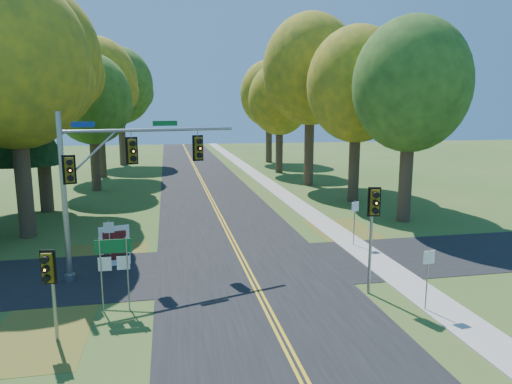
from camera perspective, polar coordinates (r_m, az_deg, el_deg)
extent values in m
plane|color=#2F551E|center=(19.27, -0.29, -11.27)|extent=(160.00, 160.00, 0.00)
cube|color=black|center=(19.27, -0.29, -11.25)|extent=(8.00, 160.00, 0.02)
cube|color=black|center=(21.11, -1.32, -9.30)|extent=(60.00, 6.00, 0.02)
cube|color=gold|center=(19.24, -0.59, -11.22)|extent=(0.10, 160.00, 0.01)
cube|color=gold|center=(19.28, 0.00, -11.18)|extent=(0.10, 160.00, 0.01)
cube|color=#9E998E|center=(21.23, 16.62, -9.56)|extent=(1.60, 160.00, 0.06)
cube|color=brown|center=(22.96, -18.59, -8.23)|extent=(4.00, 6.00, 0.00)
cube|color=brown|center=(26.65, 11.80, -5.36)|extent=(3.50, 8.00, 0.00)
cube|color=brown|center=(16.75, -25.26, -15.71)|extent=(3.00, 5.00, 0.00)
cylinder|color=#38281C|center=(28.28, -27.08, 1.60)|extent=(0.86, 0.86, 6.75)
ellipsoid|color=gold|center=(28.16, -28.12, 14.11)|extent=(8.00, 8.00, 9.20)
sphere|color=gold|center=(28.86, -24.18, 12.69)|extent=(4.80, 4.80, 4.80)
cylinder|color=#38281C|center=(30.48, 18.21, 2.11)|extent=(0.83, 0.83, 6.08)
ellipsoid|color=#4D7F27|center=(30.26, 18.81, 12.58)|extent=(7.20, 7.20, 8.28)
sphere|color=#4D7F27|center=(31.89, 20.05, 11.06)|extent=(4.32, 4.32, 4.32)
sphere|color=#4D7F27|center=(29.07, 17.39, 14.20)|extent=(3.96, 3.96, 3.96)
cylinder|color=#38281C|center=(35.02, -25.03, 3.76)|extent=(0.89, 0.89, 7.42)
ellipsoid|color=gold|center=(35.03, -25.88, 14.74)|extent=(8.60, 8.60, 9.89)
sphere|color=gold|center=(35.84, -22.51, 13.47)|extent=(5.16, 5.16, 5.16)
sphere|color=gold|center=(34.70, -28.86, 15.99)|extent=(4.73, 4.73, 4.73)
cylinder|color=#38281C|center=(36.26, 12.17, 3.78)|extent=(0.84, 0.84, 6.30)
ellipsoid|color=gold|center=(36.11, 12.52, 12.98)|extent=(7.60, 7.60, 8.74)
sphere|color=gold|center=(37.73, 13.94, 11.63)|extent=(4.56, 4.56, 4.56)
sphere|color=gold|center=(34.95, 11.02, 14.38)|extent=(4.18, 4.18, 4.18)
cylinder|color=#38281C|center=(42.70, -19.47, 3.90)|extent=(0.81, 0.81, 5.62)
ellipsoid|color=#4D7F27|center=(42.50, -19.89, 10.87)|extent=(6.80, 6.80, 7.82)
sphere|color=#4D7F27|center=(43.32, -17.83, 10.06)|extent=(4.08, 4.08, 4.08)
sphere|color=#4D7F27|center=(42.04, -21.72, 11.70)|extent=(3.74, 3.74, 3.74)
cylinder|color=#38281C|center=(43.39, 6.65, 5.85)|extent=(0.90, 0.90, 7.65)
ellipsoid|color=gold|center=(43.42, 6.84, 14.97)|extent=(8.80, 8.80, 10.12)
sphere|color=gold|center=(45.16, 8.48, 13.63)|extent=(5.28, 5.28, 5.28)
sphere|color=gold|center=(42.23, 5.17, 16.34)|extent=(4.84, 4.84, 4.84)
cylinder|color=#38281C|center=(51.31, -18.80, 5.66)|extent=(0.87, 0.87, 6.98)
ellipsoid|color=gold|center=(51.26, -19.22, 12.75)|extent=(8.20, 8.20, 9.43)
sphere|color=gold|center=(52.25, -17.16, 11.90)|extent=(4.92, 4.92, 4.92)
sphere|color=gold|center=(50.72, -21.05, 13.61)|extent=(4.51, 4.51, 4.51)
cylinder|color=#38281C|center=(52.12, 2.92, 5.63)|extent=(0.82, 0.82, 5.85)
ellipsoid|color=gold|center=(51.97, 2.98, 11.54)|extent=(7.00, 7.00, 8.05)
sphere|color=gold|center=(53.33, 4.18, 10.74)|extent=(4.20, 4.20, 4.20)
sphere|color=gold|center=(51.03, 1.81, 12.36)|extent=(3.85, 3.85, 3.85)
cylinder|color=#38281C|center=(61.98, -16.38, 6.58)|extent=(0.88, 0.88, 7.20)
ellipsoid|color=#4D7F27|center=(61.96, -16.69, 12.62)|extent=(8.40, 8.40, 9.66)
sphere|color=#4D7F27|center=(63.05, -14.99, 11.89)|extent=(5.04, 5.04, 5.04)
sphere|color=#4D7F27|center=(61.32, -18.21, 13.36)|extent=(4.62, 4.62, 4.62)
cylinder|color=#38281C|center=(62.76, 1.63, 6.71)|extent=(0.85, 0.85, 6.53)
ellipsoid|color=gold|center=(62.69, 1.65, 12.19)|extent=(7.80, 7.80, 8.97)
sphere|color=gold|center=(64.16, 2.80, 11.44)|extent=(4.68, 4.68, 4.68)
sphere|color=gold|center=(61.67, 0.55, 12.95)|extent=(4.29, 4.29, 4.29)
cylinder|color=#38281C|center=(35.39, -26.74, 0.40)|extent=(0.50, 0.50, 3.42)
cone|color=black|center=(34.99, -27.33, 7.58)|extent=(5.60, 5.60, 5.45)
cone|color=black|center=(35.11, -27.86, 13.93)|extent=(4.57, 4.57, 5.45)
cone|color=black|center=(35.65, -28.41, 20.15)|extent=(3.55, 3.55, 5.45)
cylinder|color=gray|center=(20.04, -22.84, -0.82)|extent=(0.22, 0.22, 7.01)
cylinder|color=gray|center=(20.89, -22.20, -9.89)|extent=(0.44, 0.44, 0.30)
cylinder|color=gray|center=(20.42, -12.76, 7.57)|extent=(7.21, 2.36, 0.14)
cylinder|color=gray|center=(19.93, -20.02, 4.26)|extent=(2.19, 0.76, 2.07)
cylinder|color=gray|center=(20.19, -15.36, 6.92)|extent=(0.04, 0.04, 0.36)
cube|color=#72590C|center=(20.24, -15.27, 5.00)|extent=(0.41, 0.39, 1.00)
cube|color=black|center=(20.24, -15.27, 5.00)|extent=(0.51, 0.18, 1.18)
sphere|color=orange|center=(20.01, -15.11, 4.95)|extent=(0.18, 0.18, 0.18)
cylinder|color=black|center=(19.99, -15.16, 5.86)|extent=(0.28, 0.22, 0.24)
cylinder|color=black|center=(20.01, -15.11, 4.95)|extent=(0.28, 0.22, 0.24)
cylinder|color=black|center=(20.04, -15.07, 4.04)|extent=(0.28, 0.22, 0.24)
cylinder|color=gray|center=(21.07, -7.32, 7.32)|extent=(0.04, 0.04, 0.36)
cube|color=#72590C|center=(21.12, -7.28, 5.47)|extent=(0.41, 0.39, 1.00)
cube|color=black|center=(21.12, -7.28, 5.47)|extent=(0.51, 0.18, 1.18)
sphere|color=orange|center=(20.90, -7.05, 5.43)|extent=(0.18, 0.18, 0.18)
cylinder|color=black|center=(20.88, -7.07, 6.31)|extent=(0.28, 0.22, 0.24)
cylinder|color=black|center=(20.90, -7.05, 5.43)|extent=(0.28, 0.22, 0.24)
cylinder|color=black|center=(20.93, -7.03, 4.56)|extent=(0.28, 0.22, 0.24)
cube|color=#72590C|center=(19.73, -22.31, 2.60)|extent=(0.41, 0.39, 1.00)
cube|color=black|center=(19.73, -22.31, 2.60)|extent=(0.51, 0.18, 1.18)
sphere|color=orange|center=(19.51, -22.23, 2.52)|extent=(0.18, 0.18, 0.18)
cylinder|color=black|center=(19.47, -22.30, 3.46)|extent=(0.28, 0.22, 0.24)
cylinder|color=black|center=(19.51, -22.23, 2.52)|extent=(0.28, 0.22, 0.24)
cylinder|color=black|center=(19.55, -22.17, 1.59)|extent=(0.28, 0.22, 0.24)
cube|color=navy|center=(19.83, -20.82, 7.90)|extent=(0.87, 0.31, 0.22)
cube|color=#0C5926|center=(20.56, -11.30, 8.42)|extent=(1.06, 0.37, 0.22)
cylinder|color=gray|center=(18.11, 14.13, -6.06)|extent=(0.11, 0.11, 4.16)
cube|color=#72590C|center=(17.54, 14.55, -1.20)|extent=(0.36, 0.33, 0.95)
cube|color=black|center=(17.54, 14.55, -1.20)|extent=(0.49, 0.10, 1.12)
sphere|color=orange|center=(17.33, 14.75, -1.34)|extent=(0.17, 0.17, 0.17)
cylinder|color=black|center=(17.28, 14.80, -0.35)|extent=(0.25, 0.18, 0.23)
cylinder|color=black|center=(17.33, 14.75, -1.34)|extent=(0.25, 0.18, 0.23)
cylinder|color=black|center=(17.40, 14.71, -2.31)|extent=(0.25, 0.18, 0.23)
cylinder|color=gray|center=(15.60, -23.96, -11.77)|extent=(0.11, 0.11, 2.89)
cube|color=#72590C|center=(15.10, -24.51, -8.53)|extent=(0.35, 0.32, 0.90)
cube|color=black|center=(15.10, -24.51, -8.53)|extent=(0.47, 0.10, 1.07)
sphere|color=orange|center=(14.92, -24.82, -8.78)|extent=(0.16, 0.16, 0.16)
cylinder|color=black|center=(14.83, -24.91, -7.72)|extent=(0.24, 0.18, 0.22)
cylinder|color=black|center=(14.92, -24.82, -8.78)|extent=(0.24, 0.18, 0.22)
cylinder|color=black|center=(15.01, -24.74, -9.82)|extent=(0.24, 0.18, 0.22)
cylinder|color=gray|center=(17.10, -18.77, -9.87)|extent=(0.05, 0.05, 2.69)
cylinder|color=gray|center=(17.02, -15.73, -9.80)|extent=(0.05, 0.05, 2.69)
cube|color=#0D5B27|center=(16.76, -17.43, -6.49)|extent=(1.26, 0.06, 0.49)
cube|color=silver|center=(16.76, -17.43, -6.49)|extent=(1.08, 0.03, 0.07)
cube|color=silver|center=(16.98, -18.38, -8.55)|extent=(0.45, 0.05, 0.49)
cube|color=black|center=(16.89, -18.44, -7.60)|extent=(0.45, 0.01, 0.09)
cube|color=silver|center=(16.92, -16.25, -8.50)|extent=(0.45, 0.05, 0.49)
cube|color=black|center=(16.83, -16.30, -7.54)|extent=(0.45, 0.01, 0.09)
cube|color=white|center=(21.98, -17.25, -6.47)|extent=(1.34, 0.50, 1.85)
cube|color=maroon|center=(21.87, -17.22, -6.41)|extent=(1.00, 0.27, 1.34)
cube|color=white|center=(22.15, -18.47, -8.50)|extent=(0.10, 0.10, 0.31)
cube|color=white|center=(22.27, -15.82, -8.25)|extent=(0.10, 0.10, 0.31)
cylinder|color=gray|center=(24.44, 12.18, -3.84)|extent=(0.06, 0.06, 2.45)
cube|color=white|center=(24.23, 12.30, -1.81)|extent=(0.45, 0.19, 0.50)
cylinder|color=gray|center=(17.43, 20.61, -10.25)|extent=(0.05, 0.05, 2.31)
cube|color=white|center=(17.15, 20.83, -7.63)|extent=(0.44, 0.08, 0.47)
cylinder|color=gray|center=(21.17, -17.80, -6.46)|extent=(0.05, 0.05, 2.33)
cube|color=silver|center=(20.93, -17.93, -4.25)|extent=(0.45, 0.05, 0.48)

